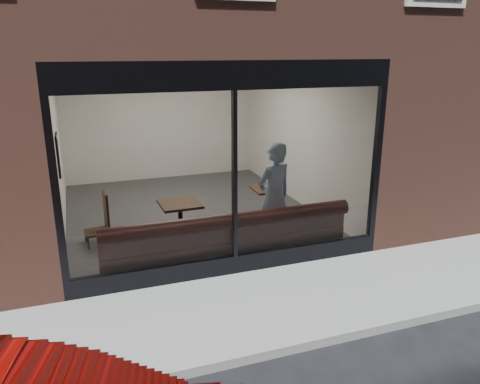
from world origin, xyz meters
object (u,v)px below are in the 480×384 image
object	(u,v)px
banquette	(227,250)
cafe_table_right	(268,189)
cafe_chair_left	(97,232)
person	(274,197)
cafe_chair_right	(264,219)
cafe_table_left	(180,204)

from	to	relation	value
banquette	cafe_table_right	distance (m)	1.92
cafe_table_right	cafe_chair_left	distance (m)	3.26
person	cafe_chair_right	bearing A→B (deg)	-118.72
cafe_table_left	cafe_chair_left	bearing A→B (deg)	162.98
banquette	cafe_chair_left	distance (m)	2.44
cafe_table_left	cafe_table_right	size ratio (longest dim) A/B	1.24
banquette	cafe_table_left	bearing A→B (deg)	116.84
person	cafe_chair_left	size ratio (longest dim) A/B	4.61
banquette	cafe_chair_left	world-z (taller)	banquette
banquette	person	world-z (taller)	person
person	cafe_chair_left	xyz separation A→B (m)	(-2.88, 1.21, -0.70)
cafe_table_right	cafe_chair_right	size ratio (longest dim) A/B	1.24
banquette	cafe_chair_right	distance (m)	1.56
person	cafe_table_left	size ratio (longest dim) A/B	2.72
cafe_chair_right	person	bearing A→B (deg)	96.25
cafe_table_left	cafe_table_right	world-z (taller)	cafe_table_left
cafe_chair_right	banquette	bearing A→B (deg)	62.86
banquette	cafe_chair_right	bearing A→B (deg)	44.83
banquette	person	xyz separation A→B (m)	(0.93, 0.26, 0.72)
banquette	cafe_chair_right	world-z (taller)	banquette
cafe_table_right	cafe_chair_left	size ratio (longest dim) A/B	1.36
cafe_chair_left	cafe_chair_right	distance (m)	3.07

